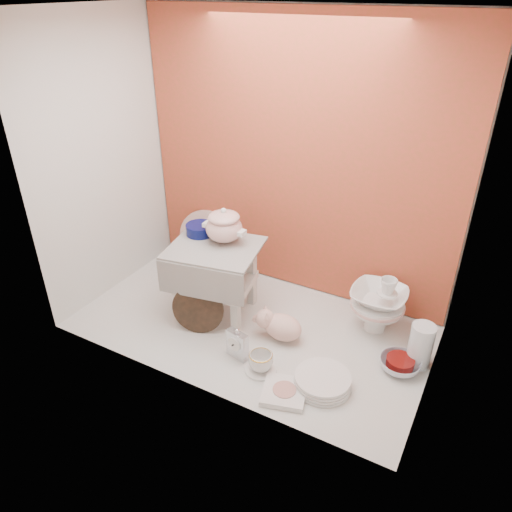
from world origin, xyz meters
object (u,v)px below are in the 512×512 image
(step_stool, at_px, (216,280))
(gold_rim_teacup, at_px, (261,361))
(crystal_bowl, at_px, (400,365))
(dinner_plate_stack, at_px, (323,381))
(mantel_clock, at_px, (237,343))
(floral_platter, at_px, (207,238))
(blue_white_vase, at_px, (193,247))
(plush_pig, at_px, (283,327))
(soup_tureen, at_px, (224,225))
(porcelain_tower, at_px, (378,303))

(step_stool, distance_m, gold_rim_teacup, 0.55)
(gold_rim_teacup, relative_size, crystal_bowl, 0.60)
(dinner_plate_stack, distance_m, crystal_bowl, 0.39)
(mantel_clock, height_order, crystal_bowl, mantel_clock)
(floral_platter, relative_size, gold_rim_teacup, 3.16)
(floral_platter, relative_size, blue_white_vase, 1.33)
(plush_pig, distance_m, dinner_plate_stack, 0.37)
(soup_tureen, relative_size, mantel_clock, 1.40)
(plush_pig, distance_m, porcelain_tower, 0.50)
(floral_platter, bearing_deg, soup_tureen, -43.75)
(blue_white_vase, xyz_separation_m, plush_pig, (0.81, -0.37, -0.06))
(step_stool, distance_m, crystal_bowl, 1.01)
(blue_white_vase, distance_m, mantel_clock, 0.91)
(step_stool, xyz_separation_m, porcelain_tower, (0.81, 0.26, -0.04))
(dinner_plate_stack, bearing_deg, floral_platter, 147.83)
(mantel_clock, distance_m, gold_rim_teacup, 0.15)
(dinner_plate_stack, bearing_deg, plush_pig, 145.00)
(soup_tureen, xyz_separation_m, porcelain_tower, (0.79, 0.19, -0.34))
(soup_tureen, distance_m, plush_pig, 0.60)
(step_stool, relative_size, blue_white_vase, 1.68)
(step_stool, distance_m, floral_platter, 0.53)
(mantel_clock, bearing_deg, plush_pig, 72.09)
(crystal_bowl, bearing_deg, step_stool, -179.20)
(step_stool, bearing_deg, porcelain_tower, 7.49)
(step_stool, xyz_separation_m, soup_tureen, (0.02, 0.07, 0.30))
(dinner_plate_stack, relative_size, crystal_bowl, 1.40)
(gold_rim_teacup, distance_m, porcelain_tower, 0.68)
(step_stool, bearing_deg, mantel_clock, -53.63)
(gold_rim_teacup, bearing_deg, plush_pig, 92.53)
(dinner_plate_stack, bearing_deg, soup_tureen, 154.95)
(plush_pig, relative_size, crystal_bowl, 1.33)
(soup_tureen, distance_m, floral_platter, 0.58)
(soup_tureen, distance_m, blue_white_vase, 0.60)
(gold_rim_teacup, distance_m, crystal_bowl, 0.65)
(step_stool, xyz_separation_m, plush_pig, (0.42, -0.05, -0.12))
(soup_tureen, bearing_deg, blue_white_vase, 147.89)
(porcelain_tower, bearing_deg, crystal_bowl, -52.09)
(floral_platter, relative_size, porcelain_tower, 1.13)
(mantel_clock, xyz_separation_m, porcelain_tower, (0.51, 0.54, 0.08))
(blue_white_vase, distance_m, plush_pig, 0.90)
(mantel_clock, height_order, porcelain_tower, porcelain_tower)
(soup_tureen, xyz_separation_m, dinner_plate_stack, (0.71, -0.33, -0.47))
(mantel_clock, relative_size, dinner_plate_stack, 0.63)
(soup_tureen, relative_size, crystal_bowl, 1.23)
(blue_white_vase, height_order, porcelain_tower, porcelain_tower)
(gold_rim_teacup, bearing_deg, blue_white_vase, 142.59)
(plush_pig, distance_m, gold_rim_teacup, 0.26)
(soup_tureen, height_order, blue_white_vase, soup_tureen)
(crystal_bowl, height_order, porcelain_tower, porcelain_tower)
(step_stool, distance_m, plush_pig, 0.44)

